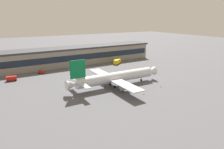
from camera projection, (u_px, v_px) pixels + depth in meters
The scene contains 9 objects.
ground_plane at pixel (100, 90), 98.02m from camera, with size 600.00×600.00×0.00m, color #56565B.
terminal_building at pixel (60, 57), 145.19m from camera, with size 146.03×18.14×12.60m.
airliner at pixel (115, 77), 101.64m from camera, with size 50.77×43.23×15.40m.
fuel_truck at pixel (117, 61), 151.49m from camera, with size 8.48×7.13×3.35m.
crew_van at pixel (12, 78), 110.99m from camera, with size 5.42×2.78×2.55m.
baggage_tug at pixel (42, 72), 125.19m from camera, with size 3.81×4.06×1.85m.
traffic_cone_0 at pixel (161, 87), 101.05m from camera, with size 0.51×0.51×0.64m, color #F2590C.
traffic_cone_1 at pixel (144, 94), 91.28m from camera, with size 0.54×0.54×0.68m, color #F2590C.
traffic_cone_2 at pixel (66, 101), 83.63m from camera, with size 0.48×0.48×0.60m, color #F2590C.
Camera 1 is at (-43.32, -81.77, 33.61)m, focal length 32.73 mm.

